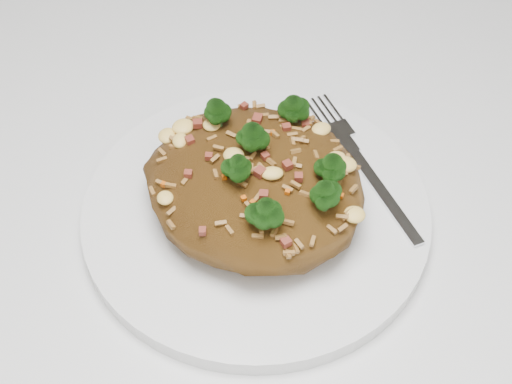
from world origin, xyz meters
TOP-DOWN VIEW (x-y plane):
  - dining_table at (0.00, 0.00)m, footprint 1.20×0.80m
  - plate at (0.04, -0.03)m, footprint 0.25×0.25m
  - fried_rice at (0.04, -0.03)m, footprint 0.16×0.14m
  - fork at (0.08, 0.05)m, footprint 0.15×0.09m

SIDE VIEW (x-z plane):
  - dining_table at x=0.00m, z-range 0.28..1.03m
  - plate at x=0.04m, z-range 0.75..0.76m
  - fork at x=0.08m, z-range 0.76..0.77m
  - fried_rice at x=0.04m, z-range 0.76..0.83m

